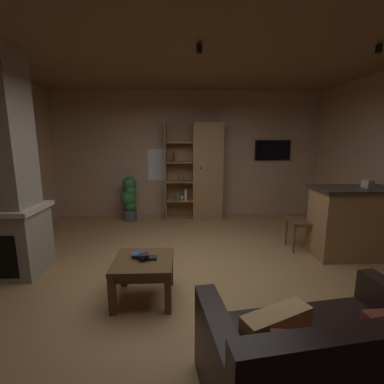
{
  "coord_description": "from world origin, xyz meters",
  "views": [
    {
      "loc": [
        -0.14,
        -3.22,
        1.75
      ],
      "look_at": [
        0.0,
        0.4,
        1.05
      ],
      "focal_mm": 25.16,
      "sensor_mm": 36.0,
      "label": 1
    }
  ],
  "objects_px": {
    "tissue_box": "(368,184)",
    "wall_mounted_tv": "(273,150)",
    "table_book_2": "(144,255)",
    "coffee_table": "(143,267)",
    "dining_chair": "(308,217)",
    "table_book_0": "(150,258)",
    "table_book_1": "(138,254)",
    "potted_floor_plant": "(129,198)",
    "leather_couch": "(325,367)",
    "bookshelf_cabinet": "(204,172)",
    "kitchen_bar_counter": "(361,222)"
  },
  "relations": [
    {
      "from": "tissue_box",
      "to": "wall_mounted_tv",
      "type": "bearing_deg",
      "value": 105.7
    },
    {
      "from": "tissue_box",
      "to": "table_book_2",
      "type": "height_order",
      "value": "tissue_box"
    },
    {
      "from": "coffee_table",
      "to": "dining_chair",
      "type": "distance_m",
      "value": 2.78
    },
    {
      "from": "table_book_0",
      "to": "table_book_1",
      "type": "bearing_deg",
      "value": 163.63
    },
    {
      "from": "coffee_table",
      "to": "table_book_1",
      "type": "xyz_separation_m",
      "value": [
        -0.07,
        0.05,
        0.13
      ]
    },
    {
      "from": "table_book_0",
      "to": "potted_floor_plant",
      "type": "relative_size",
      "value": 0.14
    },
    {
      "from": "potted_floor_plant",
      "to": "leather_couch",
      "type": "bearing_deg",
      "value": -64.44
    },
    {
      "from": "table_book_0",
      "to": "table_book_2",
      "type": "bearing_deg",
      "value": -156.21
    },
    {
      "from": "tissue_box",
      "to": "table_book_0",
      "type": "xyz_separation_m",
      "value": [
        -3.09,
        -1.02,
        -0.64
      ]
    },
    {
      "from": "coffee_table",
      "to": "table_book_1",
      "type": "bearing_deg",
      "value": 144.01
    },
    {
      "from": "tissue_box",
      "to": "coffee_table",
      "type": "xyz_separation_m",
      "value": [
        -3.17,
        -1.03,
        -0.74
      ]
    },
    {
      "from": "tissue_box",
      "to": "wall_mounted_tv",
      "type": "distance_m",
      "value": 2.46
    },
    {
      "from": "leather_couch",
      "to": "table_book_2",
      "type": "relative_size",
      "value": 15.44
    },
    {
      "from": "table_book_0",
      "to": "potted_floor_plant",
      "type": "xyz_separation_m",
      "value": [
        -0.8,
        3.03,
        0.03
      ]
    },
    {
      "from": "bookshelf_cabinet",
      "to": "dining_chair",
      "type": "xyz_separation_m",
      "value": [
        1.53,
        -1.84,
        -0.52
      ]
    },
    {
      "from": "kitchen_bar_counter",
      "to": "table_book_0",
      "type": "bearing_deg",
      "value": -161.59
    },
    {
      "from": "table_book_1",
      "to": "dining_chair",
      "type": "bearing_deg",
      "value": 26.65
    },
    {
      "from": "bookshelf_cabinet",
      "to": "kitchen_bar_counter",
      "type": "height_order",
      "value": "bookshelf_cabinet"
    },
    {
      "from": "tissue_box",
      "to": "table_book_2",
      "type": "relative_size",
      "value": 1.11
    },
    {
      "from": "dining_chair",
      "to": "potted_floor_plant",
      "type": "bearing_deg",
      "value": 151.5
    },
    {
      "from": "bookshelf_cabinet",
      "to": "tissue_box",
      "type": "bearing_deg",
      "value": -43.35
    },
    {
      "from": "bookshelf_cabinet",
      "to": "wall_mounted_tv",
      "type": "distance_m",
      "value": 1.68
    },
    {
      "from": "kitchen_bar_counter",
      "to": "table_book_1",
      "type": "height_order",
      "value": "kitchen_bar_counter"
    },
    {
      "from": "wall_mounted_tv",
      "to": "dining_chair",
      "type": "bearing_deg",
      "value": -91.75
    },
    {
      "from": "bookshelf_cabinet",
      "to": "tissue_box",
      "type": "xyz_separation_m",
      "value": [
        2.25,
        -2.12,
        0.07
      ]
    },
    {
      "from": "table_book_2",
      "to": "wall_mounted_tv",
      "type": "xyz_separation_m",
      "value": [
        2.5,
        3.39,
        1.0
      ]
    },
    {
      "from": "leather_couch",
      "to": "potted_floor_plant",
      "type": "distance_m",
      "value": 4.81
    },
    {
      "from": "coffee_table",
      "to": "dining_chair",
      "type": "bearing_deg",
      "value": 28.19
    },
    {
      "from": "table_book_0",
      "to": "wall_mounted_tv",
      "type": "distance_m",
      "value": 4.28
    },
    {
      "from": "coffee_table",
      "to": "tissue_box",
      "type": "bearing_deg",
      "value": 18.02
    },
    {
      "from": "table_book_1",
      "to": "table_book_0",
      "type": "bearing_deg",
      "value": -16.37
    },
    {
      "from": "kitchen_bar_counter",
      "to": "table_book_0",
      "type": "distance_m",
      "value": 3.21
    },
    {
      "from": "potted_floor_plant",
      "to": "wall_mounted_tv",
      "type": "xyz_separation_m",
      "value": [
        3.23,
        0.33,
        1.01
      ]
    },
    {
      "from": "table_book_0",
      "to": "dining_chair",
      "type": "xyz_separation_m",
      "value": [
        2.37,
        1.31,
        0.05
      ]
    },
    {
      "from": "tissue_box",
      "to": "potted_floor_plant",
      "type": "xyz_separation_m",
      "value": [
        -3.89,
        2.0,
        -0.61
      ]
    },
    {
      "from": "kitchen_bar_counter",
      "to": "dining_chair",
      "type": "xyz_separation_m",
      "value": [
        -0.68,
        0.29,
        -0.01
      ]
    },
    {
      "from": "tissue_box",
      "to": "kitchen_bar_counter",
      "type": "bearing_deg",
      "value": -166.19
    },
    {
      "from": "table_book_0",
      "to": "potted_floor_plant",
      "type": "distance_m",
      "value": 3.13
    },
    {
      "from": "bookshelf_cabinet",
      "to": "tissue_box",
      "type": "height_order",
      "value": "bookshelf_cabinet"
    },
    {
      "from": "kitchen_bar_counter",
      "to": "table_book_2",
      "type": "distance_m",
      "value": 3.29
    },
    {
      "from": "leather_couch",
      "to": "dining_chair",
      "type": "xyz_separation_m",
      "value": [
        1.09,
        2.62,
        0.23
      ]
    },
    {
      "from": "kitchen_bar_counter",
      "to": "potted_floor_plant",
      "type": "xyz_separation_m",
      "value": [
        -3.85,
        2.01,
        -0.02
      ]
    },
    {
      "from": "table_book_1",
      "to": "table_book_2",
      "type": "relative_size",
      "value": 1.14
    },
    {
      "from": "bookshelf_cabinet",
      "to": "wall_mounted_tv",
      "type": "relative_size",
      "value": 2.63
    },
    {
      "from": "dining_chair",
      "to": "leather_couch",
      "type": "bearing_deg",
      "value": -112.69
    },
    {
      "from": "leather_couch",
      "to": "table_book_0",
      "type": "relative_size",
      "value": 12.12
    },
    {
      "from": "coffee_table",
      "to": "dining_chair",
      "type": "xyz_separation_m",
      "value": [
        2.45,
        1.31,
        0.16
      ]
    },
    {
      "from": "table_book_0",
      "to": "table_book_1",
      "type": "height_order",
      "value": "table_book_1"
    },
    {
      "from": "coffee_table",
      "to": "potted_floor_plant",
      "type": "relative_size",
      "value": 0.66
    },
    {
      "from": "tissue_box",
      "to": "leather_couch",
      "type": "bearing_deg",
      "value": -127.83
    }
  ]
}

